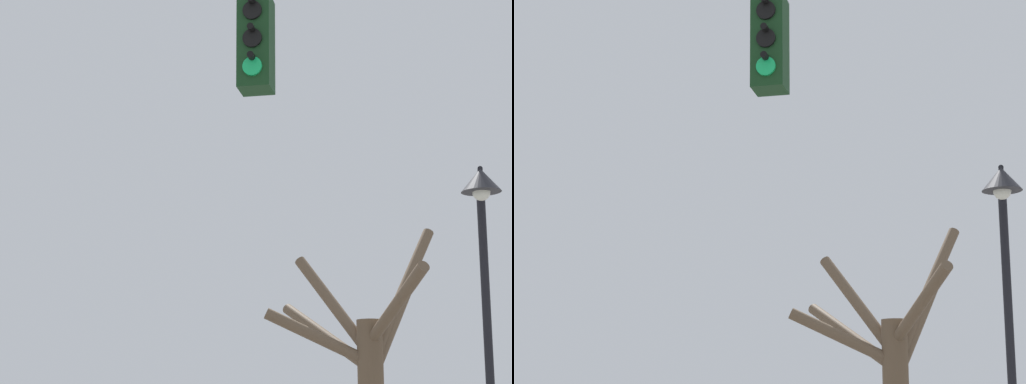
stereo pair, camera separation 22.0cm
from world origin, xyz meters
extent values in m
cube|color=#143819|center=(-3.14, -0.49, 5.71)|extent=(0.34, 0.34, 1.01)
cylinder|color=black|center=(-3.14, -0.68, 6.02)|extent=(0.20, 0.03, 0.20)
cylinder|color=black|center=(-3.14, -0.72, 6.11)|extent=(0.07, 0.12, 0.07)
cylinder|color=black|center=(-3.14, -0.68, 5.71)|extent=(0.20, 0.03, 0.20)
cylinder|color=black|center=(-3.14, -0.72, 5.80)|extent=(0.07, 0.12, 0.07)
cylinder|color=#19C666|center=(-3.14, -0.68, 5.41)|extent=(0.20, 0.03, 0.20)
cylinder|color=black|center=(-3.14, -0.72, 5.50)|extent=(0.07, 0.12, 0.07)
cylinder|color=black|center=(-0.86, 4.07, 2.65)|extent=(0.12, 0.12, 5.30)
cylinder|color=black|center=(-0.86, 3.77, 5.25)|extent=(0.07, 0.60, 0.07)
cone|color=#232328|center=(-0.86, 3.47, 5.09)|extent=(0.54, 0.54, 0.33)
sphere|color=silver|center=(-0.86, 3.47, 4.92)|extent=(0.24, 0.24, 0.24)
cylinder|color=brown|center=(-2.32, 7.24, 3.82)|extent=(1.31, 1.95, 1.28)
cylinder|color=brown|center=(-3.57, 8.56, 4.01)|extent=(1.65, 1.13, 2.01)
cylinder|color=brown|center=(-3.76, 8.93, 3.46)|extent=(2.01, 1.83, 1.46)
cylinder|color=brown|center=(-2.33, 8.81, 4.17)|extent=(1.35, 1.65, 2.79)
cylinder|color=brown|center=(-2.50, 8.55, 3.55)|extent=(1.00, 1.13, 1.99)
cylinder|color=brown|center=(-3.78, 7.95, 3.36)|extent=(1.96, 0.57, 1.08)
camera|label=1|loc=(-1.13, -10.00, 1.92)|focal=70.00mm
camera|label=2|loc=(-0.92, -9.95, 1.92)|focal=70.00mm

